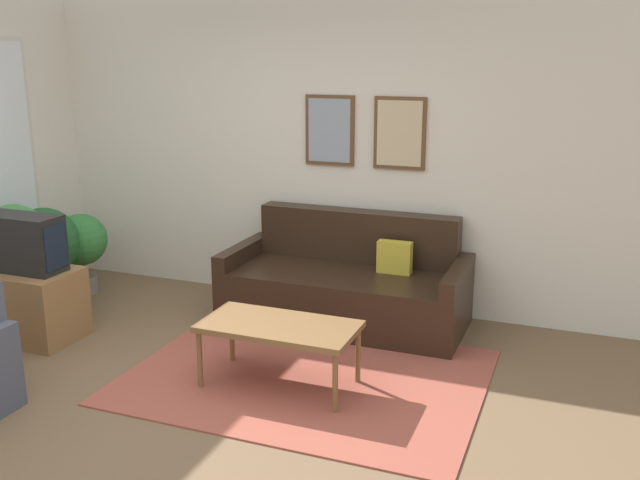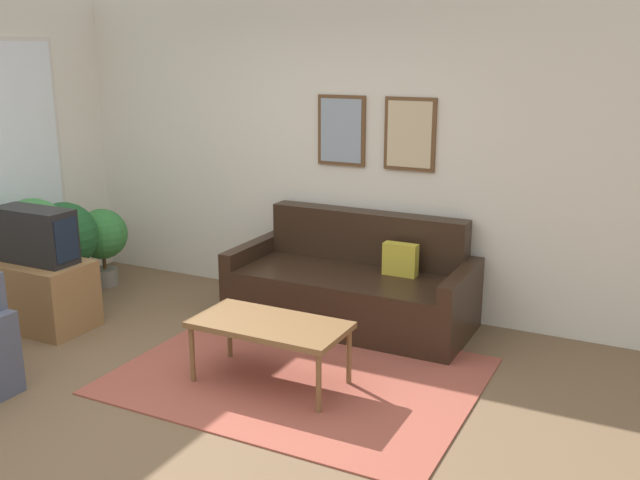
{
  "view_description": "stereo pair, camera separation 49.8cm",
  "coord_description": "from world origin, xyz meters",
  "px_view_note": "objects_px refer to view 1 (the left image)",
  "views": [
    {
      "loc": [
        2.35,
        -3.37,
        2.22
      ],
      "look_at": [
        0.49,
        1.4,
        0.85
      ],
      "focal_mm": 40.0,
      "sensor_mm": 36.0,
      "label": 1
    },
    {
      "loc": [
        2.8,
        -3.17,
        2.22
      ],
      "look_at": [
        0.49,
        1.4,
        0.85
      ],
      "focal_mm": 40.0,
      "sensor_mm": 36.0,
      "label": 2
    }
  ],
  "objects_px": {
    "couch": "(347,286)",
    "coffee_table": "(279,329)",
    "potted_plant_tall": "(15,248)",
    "tv": "(20,243)"
  },
  "relations": [
    {
      "from": "couch",
      "to": "coffee_table",
      "type": "relative_size",
      "value": 1.89
    },
    {
      "from": "potted_plant_tall",
      "to": "tv",
      "type": "bearing_deg",
      "value": -39.25
    },
    {
      "from": "tv",
      "to": "potted_plant_tall",
      "type": "relative_size",
      "value": 0.69
    },
    {
      "from": "potted_plant_tall",
      "to": "couch",
      "type": "bearing_deg",
      "value": 20.96
    },
    {
      "from": "couch",
      "to": "potted_plant_tall",
      "type": "bearing_deg",
      "value": -159.04
    },
    {
      "from": "coffee_table",
      "to": "potted_plant_tall",
      "type": "height_order",
      "value": "potted_plant_tall"
    },
    {
      "from": "potted_plant_tall",
      "to": "coffee_table",
      "type": "bearing_deg",
      "value": -7.28
    },
    {
      "from": "couch",
      "to": "coffee_table",
      "type": "height_order",
      "value": "couch"
    },
    {
      "from": "couch",
      "to": "potted_plant_tall",
      "type": "xyz_separation_m",
      "value": [
        -2.57,
        -0.98,
        0.33
      ]
    },
    {
      "from": "couch",
      "to": "potted_plant_tall",
      "type": "distance_m",
      "value": 2.77
    }
  ]
}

